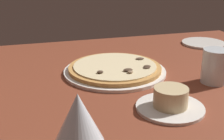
% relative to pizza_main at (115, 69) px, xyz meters
% --- Properties ---
extents(dining_table, '(1.50, 1.10, 0.04)m').
position_rel_pizza_main_xyz_m(dining_table, '(0.05, 0.10, -0.03)').
color(dining_table, brown).
rests_on(dining_table, ground).
extents(pizza_main, '(0.33, 0.33, 0.03)m').
position_rel_pizza_main_xyz_m(pizza_main, '(0.00, 0.00, 0.00)').
color(pizza_main, white).
rests_on(pizza_main, dining_table).
extents(ramekin_on_saucer, '(0.17, 0.17, 0.06)m').
position_rel_pizza_main_xyz_m(ramekin_on_saucer, '(-0.06, 0.28, 0.01)').
color(ramekin_on_saucer, silver).
rests_on(ramekin_on_saucer, dining_table).
extents(wine_glass_far, '(0.08, 0.08, 0.16)m').
position_rel_pizza_main_xyz_m(wine_glass_far, '(0.20, 0.47, 0.10)').
color(wine_glass_far, silver).
rests_on(wine_glass_far, dining_table).
extents(water_glass, '(0.08, 0.08, 0.10)m').
position_rel_pizza_main_xyz_m(water_glass, '(-0.26, 0.16, 0.03)').
color(water_glass, silver).
rests_on(water_glass, dining_table).
extents(side_plate, '(0.19, 0.19, 0.01)m').
position_rel_pizza_main_xyz_m(side_plate, '(-0.47, -0.23, -0.01)').
color(side_plate, silver).
rests_on(side_plate, dining_table).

